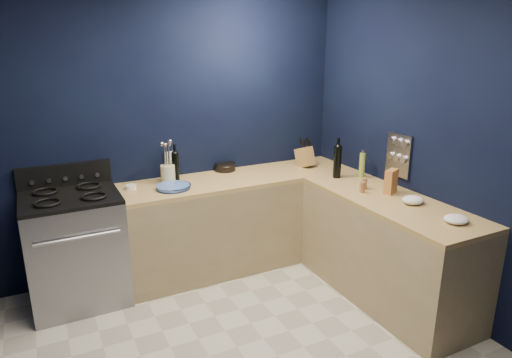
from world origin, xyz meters
TOP-DOWN VIEW (x-y plane):
  - wall_back at (0.00, 1.76)m, footprint 3.50×0.02m
  - wall_right at (1.76, 0.00)m, footprint 0.02×3.50m
  - cab_back at (0.60, 1.44)m, footprint 2.30×0.63m
  - top_back at (0.60, 1.44)m, footprint 2.30×0.63m
  - cab_right at (1.44, 0.29)m, footprint 0.63×1.67m
  - top_right at (1.44, 0.29)m, footprint 0.63×1.67m
  - gas_range at (-0.93, 1.42)m, footprint 0.76×0.66m
  - oven_door at (-0.93, 1.10)m, footprint 0.59×0.02m
  - cooktop at (-0.93, 1.42)m, footprint 0.76×0.66m
  - backguard at (-0.93, 1.72)m, footprint 0.76×0.06m
  - spice_panel at (1.74, 0.55)m, footprint 0.02×0.28m
  - wall_outlet at (0.00, 1.74)m, footprint 0.09×0.02m
  - plate_stack at (-0.09, 1.35)m, footprint 0.33×0.33m
  - ramekin at (-0.42, 1.52)m, footprint 0.11×0.11m
  - utensil_crock at (-0.07, 1.56)m, footprint 0.15×0.15m
  - wine_bottle_back at (0.01, 1.58)m, footprint 0.07×0.07m
  - lemon_basket at (0.55, 1.69)m, footprint 0.24×0.24m
  - knife_block at (1.35, 1.47)m, footprint 0.14×0.24m
  - wine_bottle_right at (1.41, 0.99)m, footprint 0.09×0.09m
  - oil_bottle at (1.61, 0.88)m, footprint 0.07×0.07m
  - spice_jar_near at (1.33, 0.53)m, footprint 0.05×0.05m
  - spice_jar_far at (1.41, 0.60)m, footprint 0.05×0.05m
  - crouton_bag at (1.54, 0.41)m, footprint 0.16×0.12m
  - towel_front at (1.51, 0.12)m, footprint 0.21×0.19m
  - towel_end at (1.49, -0.31)m, footprint 0.19×0.17m

SIDE VIEW (x-z plane):
  - cab_back at x=0.60m, z-range 0.00..0.86m
  - cab_right at x=1.44m, z-range 0.00..0.86m
  - oven_door at x=-0.93m, z-range 0.24..0.66m
  - gas_range at x=-0.93m, z-range 0.00..0.92m
  - top_back at x=0.60m, z-range 0.86..0.90m
  - top_right at x=1.44m, z-range 0.86..0.90m
  - plate_stack at x=-0.09m, z-range 0.90..0.94m
  - ramekin at x=-0.42m, z-range 0.90..0.94m
  - towel_end at x=1.49m, z-range 0.90..0.95m
  - towel_front at x=1.51m, z-range 0.90..0.96m
  - cooktop at x=-0.93m, z-range 0.92..0.95m
  - lemon_basket at x=0.55m, z-range 0.90..0.98m
  - spice_jar_near at x=1.33m, z-range 0.90..0.99m
  - spice_jar_far at x=1.41m, z-range 0.90..1.00m
  - utensil_crock at x=-0.07m, z-range 0.90..1.06m
  - knife_block at x=1.35m, z-range 0.88..1.12m
  - crouton_bag at x=1.54m, z-range 0.90..1.11m
  - oil_bottle at x=1.61m, z-range 0.90..1.14m
  - wine_bottle_back at x=0.01m, z-range 0.90..1.17m
  - backguard at x=-0.93m, z-range 0.94..1.14m
  - wine_bottle_right at x=1.41m, z-range 0.90..1.20m
  - wall_outlet at x=0.00m, z-range 1.02..1.15m
  - spice_panel at x=1.74m, z-range 0.99..1.37m
  - wall_back at x=0.00m, z-range 0.00..2.60m
  - wall_right at x=1.76m, z-range 0.00..2.60m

